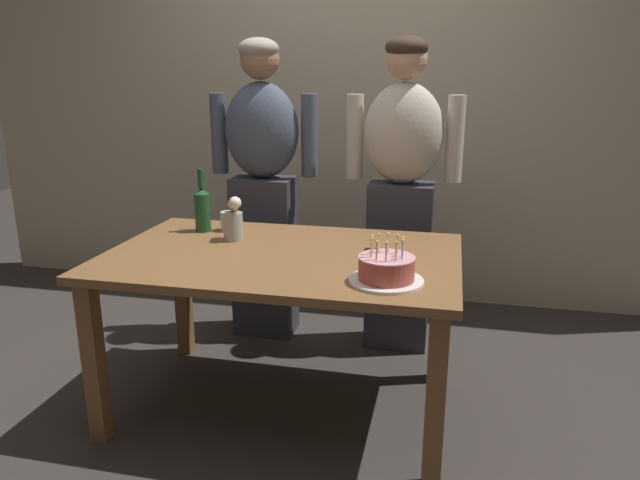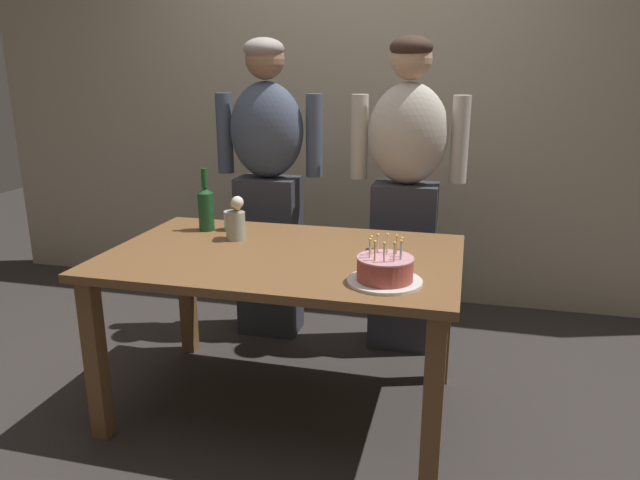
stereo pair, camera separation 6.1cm
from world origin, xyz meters
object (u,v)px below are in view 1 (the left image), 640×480
(water_glass_near, at_px, (229,221))
(wine_bottle, at_px, (202,208))
(flower_vase, at_px, (234,220))
(person_woman_cardigan, at_px, (401,192))
(person_man_bearded, at_px, (263,186))
(cell_phone, at_px, (381,252))
(birthday_cake, at_px, (386,270))

(water_glass_near, height_order, wine_bottle, wine_bottle)
(water_glass_near, height_order, flower_vase, flower_vase)
(wine_bottle, bearing_deg, person_woman_cardigan, 29.30)
(person_man_bearded, relative_size, person_woman_cardigan, 1.00)
(wine_bottle, height_order, cell_phone, wine_bottle)
(water_glass_near, xyz_separation_m, wine_bottle, (-0.12, -0.04, 0.07))
(birthday_cake, relative_size, flower_vase, 1.33)
(wine_bottle, bearing_deg, cell_phone, -10.44)
(person_woman_cardigan, bearing_deg, water_glass_near, 30.92)
(person_man_bearded, bearing_deg, flower_vase, 95.54)
(water_glass_near, distance_m, cell_phone, 0.80)
(birthday_cake, bearing_deg, wine_bottle, 150.91)
(water_glass_near, xyz_separation_m, cell_phone, (0.77, -0.20, -0.04))
(birthday_cake, bearing_deg, person_woman_cardigan, 92.23)
(cell_phone, relative_size, flower_vase, 0.69)
(person_woman_cardigan, bearing_deg, wine_bottle, 29.30)
(water_glass_near, height_order, person_man_bearded, person_man_bearded)
(flower_vase, bearing_deg, birthday_cake, -28.79)
(person_man_bearded, distance_m, person_woman_cardigan, 0.77)
(birthday_cake, xyz_separation_m, water_glass_near, (-0.83, 0.57, 0.00))
(water_glass_near, distance_m, person_man_bearded, 0.48)
(birthday_cake, distance_m, water_glass_near, 1.01)
(wine_bottle, bearing_deg, flower_vase, -30.17)
(flower_vase, bearing_deg, wine_bottle, 149.83)
(wine_bottle, relative_size, person_woman_cardigan, 0.18)
(flower_vase, bearing_deg, person_man_bearded, 95.54)
(person_woman_cardigan, bearing_deg, person_man_bearded, 0.00)
(water_glass_near, bearing_deg, person_man_bearded, 87.08)
(wine_bottle, bearing_deg, person_man_bearded, 74.42)
(cell_phone, distance_m, person_man_bearded, 1.01)
(birthday_cake, relative_size, person_man_bearded, 0.17)
(birthday_cake, distance_m, person_man_bearded, 1.32)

